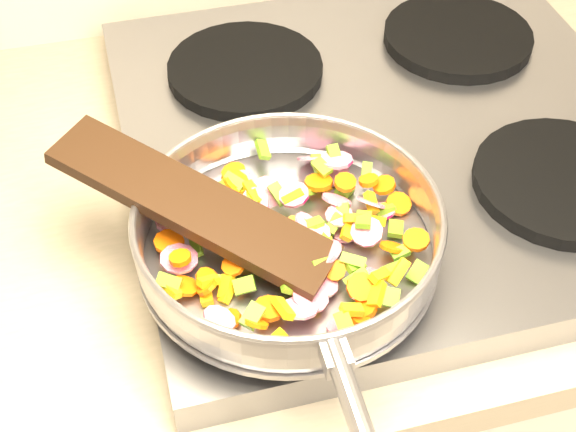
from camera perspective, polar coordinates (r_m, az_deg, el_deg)
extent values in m
cube|color=#939399|center=(0.94, 7.28, 5.40)|extent=(0.60, 0.60, 0.04)
cylinder|color=black|center=(0.79, 1.38, -1.04)|extent=(0.19, 0.19, 0.02)
cylinder|color=black|center=(0.89, 19.03, 2.37)|extent=(0.19, 0.19, 0.02)
cylinder|color=black|center=(1.00, -3.06, 10.38)|extent=(0.19, 0.19, 0.02)
cylinder|color=black|center=(1.08, 11.98, 12.37)|extent=(0.19, 0.19, 0.02)
cylinder|color=#9E9EA5|center=(0.76, 0.00, -2.49)|extent=(0.28, 0.28, 0.01)
torus|color=#9E9EA5|center=(0.74, 0.00, -1.03)|extent=(0.32, 0.32, 0.05)
torus|color=#9E9EA5|center=(0.72, 0.00, 0.22)|extent=(0.29, 0.29, 0.01)
cube|color=#9E9EA5|center=(0.64, 3.38, -9.91)|extent=(0.02, 0.03, 0.02)
cube|color=yellow|center=(0.71, 1.94, -6.18)|extent=(0.02, 0.02, 0.01)
cylinder|color=#FF5F08|center=(0.72, -7.37, -4.96)|extent=(0.03, 0.03, 0.02)
cube|color=yellow|center=(0.75, 4.77, -0.15)|extent=(0.02, 0.01, 0.01)
cylinder|color=#C01253|center=(0.82, 3.26, 2.89)|extent=(0.05, 0.05, 0.02)
cube|color=#649E1E|center=(0.72, 4.78, -3.54)|extent=(0.02, 0.02, 0.01)
cube|color=yellow|center=(0.71, 6.55, -4.25)|extent=(0.02, 0.02, 0.02)
cylinder|color=#FF5F08|center=(0.75, -8.46, -1.83)|extent=(0.04, 0.04, 0.01)
cube|color=yellow|center=(0.76, 6.22, -0.32)|extent=(0.02, 0.02, 0.01)
cube|color=#649E1E|center=(0.77, -4.12, -0.66)|extent=(0.02, 0.02, 0.02)
cube|color=#649E1E|center=(0.81, 2.16, 3.67)|extent=(0.01, 0.02, 0.01)
cube|color=#649E1E|center=(0.75, 2.45, -1.57)|extent=(0.01, 0.02, 0.02)
cube|color=yellow|center=(0.76, 8.66, -1.78)|extent=(0.02, 0.03, 0.01)
cube|color=#649E1E|center=(0.67, 4.01, -7.53)|extent=(0.01, 0.02, 0.01)
cube|color=#649E1E|center=(0.79, -3.86, 2.44)|extent=(0.02, 0.03, 0.01)
cube|color=#649E1E|center=(0.73, -4.07, -2.13)|extent=(0.01, 0.02, 0.01)
cylinder|color=#C01253|center=(0.78, 3.47, 1.14)|extent=(0.04, 0.04, 0.02)
cube|color=#649E1E|center=(0.77, -3.40, 0.68)|extent=(0.02, 0.01, 0.02)
cylinder|color=#C01253|center=(0.73, 1.77, -2.93)|extent=(0.03, 0.03, 0.03)
cylinder|color=#C01253|center=(0.77, -2.40, 0.98)|extent=(0.04, 0.04, 0.02)
cylinder|color=#FF5F08|center=(0.72, -7.68, -2.97)|extent=(0.03, 0.03, 0.01)
cylinder|color=#C01253|center=(0.75, 1.90, -1.19)|extent=(0.03, 0.03, 0.01)
cylinder|color=#C01253|center=(0.73, 6.38, -4.57)|extent=(0.04, 0.05, 0.03)
cube|color=#649E1E|center=(0.72, 4.64, -3.20)|extent=(0.02, 0.02, 0.01)
cylinder|color=#FF5F08|center=(0.73, -0.20, -3.38)|extent=(0.03, 0.03, 0.03)
cube|color=yellow|center=(0.68, 4.54, -6.66)|extent=(0.02, 0.01, 0.01)
cylinder|color=#FF5F08|center=(0.77, -3.01, 0.08)|extent=(0.03, 0.03, 0.02)
cube|color=#649E1E|center=(0.71, -8.46, -4.63)|extent=(0.03, 0.02, 0.01)
cube|color=yellow|center=(0.78, -2.49, 1.48)|extent=(0.01, 0.02, 0.02)
cylinder|color=#C01253|center=(0.75, 5.62, -1.12)|extent=(0.04, 0.04, 0.02)
cube|color=yellow|center=(0.71, 7.88, -3.97)|extent=(0.02, 0.02, 0.02)
cube|color=#649E1E|center=(0.77, 3.06, -0.60)|extent=(0.02, 0.03, 0.01)
cube|color=yellow|center=(0.78, -2.54, 1.67)|extent=(0.02, 0.03, 0.01)
cube|color=#649E1E|center=(0.75, 5.39, -0.26)|extent=(0.02, 0.03, 0.01)
cylinder|color=#FF5F08|center=(0.69, 5.07, -7.15)|extent=(0.03, 0.03, 0.01)
cylinder|color=#C01253|center=(0.76, -6.58, -0.26)|extent=(0.03, 0.03, 0.03)
cylinder|color=#C01253|center=(0.71, 2.58, -4.89)|extent=(0.03, 0.03, 0.01)
cylinder|color=#C01253|center=(0.76, 3.66, 0.03)|extent=(0.04, 0.04, 0.00)
cube|color=yellow|center=(0.71, -5.70, -4.63)|extent=(0.02, 0.02, 0.01)
cube|color=#649E1E|center=(0.71, 4.90, -4.43)|extent=(0.02, 0.01, 0.02)
cylinder|color=#FF5F08|center=(0.76, -0.03, -1.36)|extent=(0.02, 0.02, 0.02)
cylinder|color=#FF5F08|center=(0.74, 9.10, -1.68)|extent=(0.03, 0.03, 0.01)
cylinder|color=#FF5F08|center=(0.79, -8.18, 0.34)|extent=(0.02, 0.02, 0.01)
cube|color=yellow|center=(0.76, -8.99, 0.19)|extent=(0.01, 0.02, 0.02)
cube|color=#649E1E|center=(0.79, -0.66, 1.58)|extent=(0.02, 0.03, 0.02)
cylinder|color=#FF5F08|center=(0.79, -3.78, 2.61)|extent=(0.04, 0.04, 0.02)
cube|color=#649E1E|center=(0.81, 3.83, 2.25)|extent=(0.02, 0.02, 0.01)
cube|color=#649E1E|center=(0.74, 7.98, -2.58)|extent=(0.02, 0.01, 0.01)
cube|color=yellow|center=(0.73, 2.60, -3.71)|extent=(0.03, 0.02, 0.02)
cube|color=yellow|center=(0.72, 1.04, -4.54)|extent=(0.02, 0.02, 0.01)
cylinder|color=#C01253|center=(0.69, 5.75, -8.20)|extent=(0.04, 0.04, 0.01)
cube|color=#649E1E|center=(0.80, 5.62, 3.26)|extent=(0.02, 0.02, 0.01)
cube|color=yellow|center=(0.71, -8.31, -5.16)|extent=(0.02, 0.02, 0.01)
cylinder|color=#FF5F08|center=(0.70, 4.72, -7.08)|extent=(0.03, 0.03, 0.01)
cylinder|color=#C01253|center=(0.83, 1.71, 4.16)|extent=(0.03, 0.03, 0.02)
cube|color=yellow|center=(0.70, 6.34, -5.55)|extent=(0.02, 0.03, 0.02)
cube|color=#649E1E|center=(0.70, -0.12, -4.78)|extent=(0.01, 0.02, 0.01)
cube|color=#649E1E|center=(0.76, 3.28, -0.53)|extent=(0.02, 0.02, 0.02)
cube|color=#649E1E|center=(0.70, 7.36, -5.78)|extent=(0.02, 0.02, 0.01)
cylinder|color=#C01253|center=(0.79, -6.47, 1.36)|extent=(0.03, 0.03, 0.01)
cylinder|color=#FF5F08|center=(0.69, -1.36, -6.60)|extent=(0.03, 0.03, 0.01)
cube|color=yellow|center=(0.75, 4.26, -1.10)|extent=(0.02, 0.02, 0.01)
cylinder|color=#C01253|center=(0.79, 6.54, 0.30)|extent=(0.04, 0.04, 0.02)
cube|color=#649E1E|center=(0.74, -2.01, -2.51)|extent=(0.02, 0.02, 0.02)
cylinder|color=#C01253|center=(0.79, -5.50, 0.76)|extent=(0.03, 0.03, 0.02)
cylinder|color=#C01253|center=(0.77, 5.89, 0.96)|extent=(0.03, 0.04, 0.03)
cube|color=yellow|center=(0.77, 0.38, 1.32)|extent=(0.02, 0.01, 0.01)
cube|color=#649E1E|center=(0.83, -1.80, 4.74)|extent=(0.01, 0.02, 0.01)
cylinder|color=#FF5F08|center=(0.80, 6.83, 2.20)|extent=(0.03, 0.03, 0.01)
cube|color=yellow|center=(0.74, 2.30, -1.98)|extent=(0.02, 0.01, 0.01)
cylinder|color=#FF5F08|center=(0.79, 5.75, 2.54)|extent=(0.03, 0.03, 0.01)
cube|color=yellow|center=(0.76, -2.45, -1.12)|extent=(0.02, 0.03, 0.02)
cylinder|color=#FF5F08|center=(0.68, -2.31, -7.60)|extent=(0.03, 0.02, 0.02)
cylinder|color=#C01253|center=(0.70, 1.61, -5.78)|extent=(0.05, 0.05, 0.01)
cube|color=#649E1E|center=(0.79, 6.85, 0.52)|extent=(0.02, 0.02, 0.01)
cube|color=#649E1E|center=(0.72, 0.92, -3.49)|extent=(0.02, 0.02, 0.02)
cylinder|color=#C01253|center=(0.80, -1.57, 1.64)|extent=(0.04, 0.03, 0.03)
cube|color=yellow|center=(0.72, -4.41, -5.04)|extent=(0.02, 0.02, 0.02)
cube|color=#649E1E|center=(0.76, -6.54, -2.17)|extent=(0.01, 0.02, 0.01)
cylinder|color=#FF5F08|center=(0.71, -5.77, -5.07)|extent=(0.02, 0.02, 0.02)
cube|color=yellow|center=(0.77, -4.60, 0.57)|extent=(0.01, 0.02, 0.01)
cube|color=yellow|center=(0.73, 3.36, -4.28)|extent=(0.02, 0.02, 0.01)
cylinder|color=#C01253|center=(0.81, -2.78, 2.54)|extent=(0.04, 0.04, 0.03)
cube|color=#649E1E|center=(0.67, -2.55, -7.11)|extent=(0.03, 0.03, 0.01)
cylinder|color=#FF5F08|center=(0.79, -3.79, 2.23)|extent=(0.03, 0.03, 0.02)
cube|color=yellow|center=(0.77, -1.93, -0.30)|extent=(0.02, 0.02, 0.01)
cube|color=yellow|center=(0.79, -3.63, 1.52)|extent=(0.02, 0.01, 0.02)
cube|color=#649E1E|center=(0.75, 1.81, -0.55)|extent=(0.02, 0.02, 0.01)
cube|color=#649E1E|center=(0.71, 2.56, -3.47)|extent=(0.02, 0.02, 0.02)
cylinder|color=#FF5F08|center=(0.79, 4.09, 2.41)|extent=(0.03, 0.03, 0.01)
cylinder|color=#FF5F08|center=(0.72, -5.77, -4.43)|extent=(0.03, 0.03, 0.02)
cylinder|color=#C01253|center=(0.78, -6.12, -0.06)|extent=(0.04, 0.04, 0.01)
cube|color=yellow|center=(0.68, -0.33, -6.58)|extent=(0.02, 0.03, 0.02)
cylinder|color=#FF5F08|center=(0.70, 5.42, -6.62)|extent=(0.03, 0.03, 0.02)
cylinder|color=#FF5F08|center=(0.73, 2.74, -3.88)|extent=(0.02, 0.02, 0.02)
cylinder|color=#FF5F08|center=(0.70, -4.09, -7.33)|extent=(0.03, 0.03, 0.02)
cube|color=#649E1E|center=(0.80, 2.43, 3.49)|extent=(0.02, 0.02, 0.01)
cube|color=#649E1E|center=(0.73, 9.20, -3.95)|extent=(0.02, 0.02, 0.02)
cylinder|color=#C01253|center=(0.75, 1.42, -0.60)|extent=(0.03, 0.04, 0.03)
cube|color=yellow|center=(0.72, -5.85, -5.67)|extent=(0.01, 0.02, 0.01)
cylinder|color=#C01253|center=(0.74, -7.76, -3.03)|extent=(0.04, 0.04, 0.01)
cylinder|color=#FF5F08|center=(0.82, -3.88, 3.10)|extent=(0.03, 0.03, 0.01)
cube|color=yellow|center=(0.67, -0.92, -8.80)|extent=(0.02, 0.02, 0.02)
cylinder|color=#FF5F08|center=(0.68, -0.34, -9.52)|extent=(0.03, 0.03, 0.02)
cylinder|color=#FF5F08|center=(0.75, 0.53, -0.91)|extent=(0.04, 0.03, 0.02)
cube|color=#649E1E|center=(0.76, 3.94, 0.26)|extent=(0.02, 0.02, 0.02)
cube|color=yellow|center=(0.77, 5.95, 0.95)|extent=(0.01, 0.02, 0.02)
cylinder|color=#C01253|center=(0.78, -8.50, -0.49)|extent=(0.03, 0.03, 0.01)
cylinder|color=#FF5F08|center=(0.72, 3.37, -3.87)|extent=(0.03, 0.02, 0.02)
cube|color=#649E1E|center=(0.78, -5.38, 1.91)|extent=(0.03, 0.02, 0.02)
cube|color=#649E1E|center=(0.71, -3.12, -4.95)|extent=(0.02, 0.02, 0.02)
cylinder|color=#FF5F08|center=(0.74, 7.42, -2.20)|extent=(0.03, 0.03, 0.02)
cylinder|color=#C01253|center=(0.79, -7.54, 1.37)|extent=(0.03, 0.03, 0.03)
cube|color=#649E1E|center=(0.78, -6.26, 1.47)|extent=(0.02, 0.02, 0.02)
cylinder|color=#FF5F08|center=(0.70, 5.22, -5.05)|extent=(0.04, 0.04, 0.02)
cylinder|color=#FF5F08|center=(0.80, 2.19, 2.40)|extent=(0.04, 0.04, 0.01)
cube|color=#649E1E|center=(0.82, 3.31, 4.43)|extent=(0.01, 0.02, 0.01)
cylinder|color=#C01253|center=(0.81, 3.46, 3.99)|extent=(0.05, 0.05, 0.01)
cylinder|color=#FF5F08|center=(0.72, -3.89, -3.49)|extent=(0.02, 0.02, 0.02)
cylinder|color=#C01253|center=(0.68, -4.90, -7.26)|extent=(0.03, 0.03, 0.02)
cube|color=#649E1E|center=(0.80, 4.06, 1.81)|extent=(0.02, 0.02, 0.01)
cube|color=yellow|center=(0.74, -3.28, -2.77)|extent=(0.02, 0.01, 0.01)
cylinder|color=#C01253|center=(0.77, 4.16, -1.38)|extent=(0.03, 0.03, 0.01)
cylinder|color=#FF5F08|center=(0.79, 7.87, 0.87)|extent=(0.04, 0.04, 0.02)
cube|color=#649E1E|center=(0.73, -1.95, -2.49)|extent=(0.03, 0.01, 0.02)
cube|color=yellow|center=(0.80, 2.59, 2.34)|extent=(0.01, 0.02, 0.01)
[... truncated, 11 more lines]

